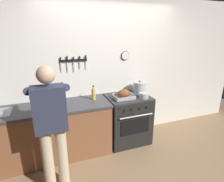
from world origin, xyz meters
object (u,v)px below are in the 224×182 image
cutting_board (47,107)px  stock_pot (139,88)px  stove (127,119)px  saucepan (144,95)px  bottle_dish_soap (39,99)px  bottle_cooking_oil (94,94)px  person_cook (51,122)px  roasting_pan (124,95)px  bottle_soy_sauce (55,99)px

cutting_board → stock_pot: bearing=4.6°
stove → saucepan: 0.57m
stock_pot → bottle_dish_soap: bearing=177.3°
bottle_cooking_oil → person_cook: bearing=-135.6°
roasting_pan → bottle_cooking_oil: bearing=164.3°
saucepan → bottle_soy_sauce: bearing=170.8°
cutting_board → bottle_dish_soap: size_ratio=1.84×
stove → saucepan: saucepan is taller
stove → person_cook: bearing=-154.2°
saucepan → cutting_board: saucepan is taller
stove → bottle_soy_sauce: 1.37m
person_cook → saucepan: person_cook is taller
bottle_soy_sauce → bottle_dish_soap: bearing=153.5°
roasting_pan → stock_pot: bearing=22.8°
stove → bottle_soy_sauce: size_ratio=4.23×
bottle_cooking_oil → bottle_dish_soap: bearing=172.8°
stock_pot → cutting_board: 1.67m
bottle_soy_sauce → bottle_cooking_oil: size_ratio=0.87×
stove → bottle_soy_sauce: bottle_soy_sauce is taller
roasting_pan → bottle_cooking_oil: bottle_cooking_oil is taller
stove → stock_pot: size_ratio=3.69×
cutting_board → bottle_soy_sauce: 0.18m
bottle_dish_soap → bottle_cooking_oil: size_ratio=0.80×
cutting_board → bottle_soy_sauce: bottle_soy_sauce is taller
stock_pot → bottle_cooking_oil: size_ratio=1.00×
person_cook → stock_pot: size_ratio=6.80×
stove → stock_pot: (0.28, 0.09, 0.56)m
roasting_pan → cutting_board: size_ratio=0.98×
person_cook → cutting_board: bearing=11.5°
person_cook → bottle_dish_soap: size_ratio=8.48×
person_cook → stove: bearing=-55.7°
stock_pot → bottle_dish_soap: size_ratio=1.25×
person_cook → roasting_pan: 1.36m
cutting_board → saucepan: bearing=-4.9°
person_cook → bottle_dish_soap: 0.84m
stove → cutting_board: size_ratio=2.50×
stove → saucepan: bearing=-40.0°
roasting_pan → bottle_dish_soap: size_ratio=1.80×
stock_pot → bottle_soy_sauce: bearing=-178.9°
person_cook → saucepan: 1.64m
person_cook → bottle_cooking_oil: 1.03m
roasting_pan → cutting_board: bearing=178.5°
stove → bottle_dish_soap: bottle_dish_soap is taller
stove → cutting_board: bearing=-178.2°
saucepan → stock_pot: bearing=77.2°
stove → saucepan: (0.21, -0.18, 0.50)m
saucepan → cutting_board: size_ratio=0.46×
person_cook → bottle_soy_sauce: 0.72m
cutting_board → bottle_soy_sauce: (0.13, 0.10, 0.08)m
bottle_dish_soap → bottle_soy_sauce: (0.22, -0.11, 0.01)m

